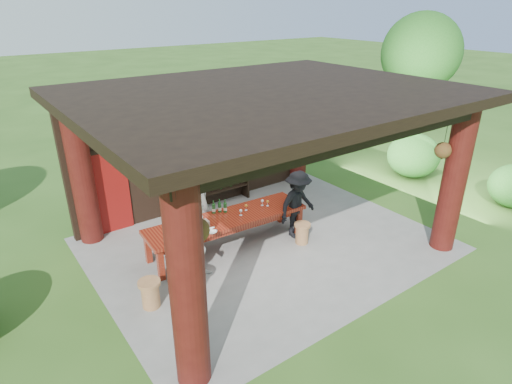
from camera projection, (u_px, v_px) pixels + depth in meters
ground at (266, 244)px, 9.78m from camera, size 90.00×90.00×0.00m
pavilion at (255, 150)px, 9.22m from camera, size 7.50×6.00×3.60m
wine_shelf at (210, 171)px, 11.17m from camera, size 2.29×0.35×2.01m
tasting_table at (227, 222)px, 9.39m from camera, size 3.70×1.16×0.75m
stool_near_left at (192, 280)px, 8.00m from camera, size 0.42×0.42×0.55m
stool_near_right at (302, 233)px, 9.71m from camera, size 0.37×0.37×0.49m
stool_far_left at (150, 293)px, 7.66m from camera, size 0.41×0.41×0.54m
host at (199, 200)px, 9.66m from camera, size 0.82×0.70×1.92m
guest_woman at (199, 240)px, 8.26m from camera, size 0.91×0.75×1.70m
guest_man at (297, 205)px, 9.79m from camera, size 1.11×0.72×1.62m
table_bottles at (219, 206)px, 9.50m from camera, size 0.31×0.19×0.31m
table_glasses at (254, 206)px, 9.68m from camera, size 0.83×0.21×0.15m
napkin_basket at (202, 224)px, 8.90m from camera, size 0.27×0.20×0.14m
shrubs at (297, 200)px, 10.63m from camera, size 14.13×9.77×1.36m
trees at (363, 73)px, 11.05m from camera, size 22.50×10.53×4.80m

